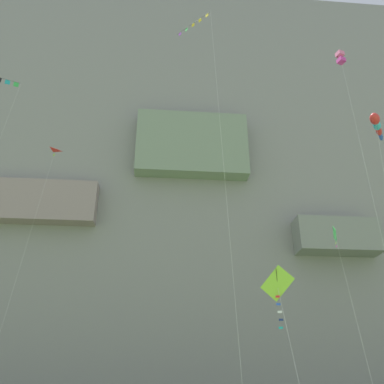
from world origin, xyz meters
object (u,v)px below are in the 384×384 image
(kite_box_mid_left, at_px, (341,59))
(kite_diamond_high_center, at_px, (278,287))
(kite_delta_far_left, at_px, (48,171))
(kite_banner_low_left, at_px, (201,67))
(kite_diamond_upper_mid, at_px, (338,247))
(kite_windsock_near_cliff, at_px, (377,125))

(kite_box_mid_left, relative_size, kite_diamond_high_center, 3.43)
(kite_delta_far_left, bearing_deg, kite_banner_low_left, -37.58)
(kite_diamond_upper_mid, relative_size, kite_delta_far_left, 0.61)
(kite_banner_low_left, distance_m, kite_diamond_high_center, 20.54)
(kite_diamond_high_center, bearing_deg, kite_delta_far_left, 139.83)
(kite_windsock_near_cliff, relative_size, kite_diamond_high_center, 3.03)
(kite_box_mid_left, distance_m, kite_diamond_high_center, 28.42)
(kite_diamond_upper_mid, bearing_deg, kite_windsock_near_cliff, 26.61)
(kite_banner_low_left, xyz_separation_m, kite_diamond_high_center, (3.70, -4.22, -19.75))
(kite_windsock_near_cliff, height_order, kite_diamond_upper_mid, kite_windsock_near_cliff)
(kite_windsock_near_cliff, xyz_separation_m, kite_delta_far_left, (-34.78, 3.02, -5.78))
(kite_windsock_near_cliff, relative_size, kite_box_mid_left, 0.88)
(kite_box_mid_left, distance_m, kite_delta_far_left, 32.02)
(kite_windsock_near_cliff, height_order, kite_diamond_high_center, kite_windsock_near_cliff)
(kite_diamond_upper_mid, xyz_separation_m, kite_delta_far_left, (-26.09, 7.38, 9.77))
(kite_box_mid_left, relative_size, kite_banner_low_left, 1.01)
(kite_delta_far_left, xyz_separation_m, kite_diamond_high_center, (18.36, -15.50, -15.06))
(kite_diamond_upper_mid, height_order, kite_delta_far_left, kite_delta_far_left)
(kite_diamond_high_center, bearing_deg, kite_diamond_upper_mid, 46.43)
(kite_banner_low_left, bearing_deg, kite_delta_far_left, 142.42)
(kite_windsock_near_cliff, height_order, kite_banner_low_left, kite_banner_low_left)
(kite_delta_far_left, bearing_deg, kite_windsock_near_cliff, -4.97)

